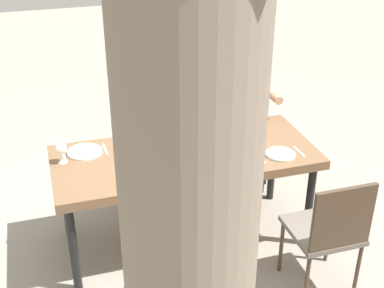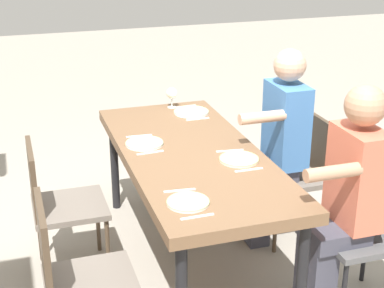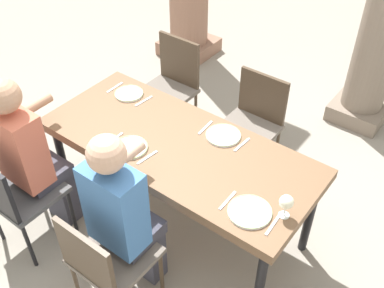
# 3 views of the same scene
# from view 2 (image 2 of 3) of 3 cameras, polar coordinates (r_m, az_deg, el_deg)

# --- Properties ---
(ground_plane) EXTENTS (16.00, 16.00, 0.00)m
(ground_plane) POSITION_cam_2_polar(r_m,az_deg,el_deg) (4.00, -0.06, -10.97)
(ground_plane) COLOR gray
(dining_table) EXTENTS (1.92, 0.82, 0.77)m
(dining_table) POSITION_cam_2_polar(r_m,az_deg,el_deg) (3.67, -0.07, -1.68)
(dining_table) COLOR brown
(dining_table) RESTS_ON ground
(chair_west_north) EXTENTS (0.44, 0.44, 0.92)m
(chair_west_north) POSITION_cam_2_polar(r_m,az_deg,el_deg) (2.97, -11.35, -12.18)
(chair_west_north) COLOR #6A6158
(chair_west_north) RESTS_ON ground
(chair_west_south) EXTENTS (0.44, 0.44, 0.88)m
(chair_west_south) POSITION_cam_2_polar(r_m,az_deg,el_deg) (3.49, 16.93, -7.40)
(chair_west_south) COLOR #4F4F50
(chair_west_south) RESTS_ON ground
(chair_mid_north) EXTENTS (0.44, 0.44, 0.87)m
(chair_mid_north) POSITION_cam_2_polar(r_m,az_deg,el_deg) (3.71, -12.90, -5.28)
(chair_mid_north) COLOR #6A6158
(chair_mid_north) RESTS_ON ground
(chair_mid_south) EXTENTS (0.44, 0.44, 0.85)m
(chair_mid_south) POSITION_cam_2_polar(r_m,az_deg,el_deg) (4.14, 10.43, -2.29)
(chair_mid_south) COLOR #6A6158
(chair_mid_south) RESTS_ON ground
(diner_woman_green) EXTENTS (0.34, 0.49, 1.34)m
(diner_woman_green) POSITION_cam_2_polar(r_m,az_deg,el_deg) (3.97, 8.16, 0.20)
(diner_woman_green) COLOR #3F3F4C
(diner_woman_green) RESTS_ON ground
(diner_man_white) EXTENTS (0.35, 0.50, 1.34)m
(diner_man_white) POSITION_cam_2_polar(r_m,az_deg,el_deg) (3.30, 14.53, -4.92)
(diner_man_white) COLOR #3F3F4C
(diner_man_white) RESTS_ON ground
(plate_0) EXTENTS (0.22, 0.22, 0.02)m
(plate_0) POSITION_cam_2_polar(r_m,az_deg,el_deg) (3.01, -0.39, -5.59)
(plate_0) COLOR white
(plate_0) RESTS_ON dining_table
(fork_0) EXTENTS (0.02, 0.17, 0.01)m
(fork_0) POSITION_cam_2_polar(r_m,az_deg,el_deg) (2.89, 0.51, -7.00)
(fork_0) COLOR silver
(fork_0) RESTS_ON dining_table
(spoon_0) EXTENTS (0.03, 0.17, 0.01)m
(spoon_0) POSITION_cam_2_polar(r_m,az_deg,el_deg) (3.14, -1.20, -4.48)
(spoon_0) COLOR silver
(spoon_0) RESTS_ON dining_table
(plate_1) EXTENTS (0.24, 0.24, 0.02)m
(plate_1) POSITION_cam_2_polar(r_m,az_deg,el_deg) (3.52, 4.53, -1.45)
(plate_1) COLOR silver
(plate_1) RESTS_ON dining_table
(fork_1) EXTENTS (0.02, 0.17, 0.01)m
(fork_1) POSITION_cam_2_polar(r_m,az_deg,el_deg) (3.40, 5.48, -2.49)
(fork_1) COLOR silver
(fork_1) RESTS_ON dining_table
(spoon_1) EXTENTS (0.04, 0.17, 0.01)m
(spoon_1) POSITION_cam_2_polar(r_m,az_deg,el_deg) (3.65, 3.65, -0.65)
(spoon_1) COLOR silver
(spoon_1) RESTS_ON dining_table
(plate_2) EXTENTS (0.24, 0.24, 0.02)m
(plate_2) POSITION_cam_2_polar(r_m,az_deg,el_deg) (3.76, -4.59, 0.08)
(plate_2) COLOR white
(plate_2) RESTS_ON dining_table
(fork_2) EXTENTS (0.03, 0.17, 0.01)m
(fork_2) POSITION_cam_2_polar(r_m,az_deg,el_deg) (3.62, -4.04, -0.84)
(fork_2) COLOR silver
(fork_2) RESTS_ON dining_table
(spoon_2) EXTENTS (0.03, 0.17, 0.01)m
(spoon_2) POSITION_cam_2_polar(r_m,az_deg,el_deg) (3.89, -5.10, 0.78)
(spoon_2) COLOR silver
(spoon_2) RESTS_ON dining_table
(plate_3) EXTENTS (0.26, 0.26, 0.02)m
(plate_3) POSITION_cam_2_polar(r_m,az_deg,el_deg) (4.33, -0.07, 3.12)
(plate_3) COLOR white
(plate_3) RESTS_ON dining_table
(wine_glass_3) EXTENTS (0.08, 0.08, 0.15)m
(wine_glass_3) POSITION_cam_2_polar(r_m,az_deg,el_deg) (4.42, -1.96, 4.87)
(wine_glass_3) COLOR white
(wine_glass_3) RESTS_ON dining_table
(fork_3) EXTENTS (0.02, 0.17, 0.01)m
(fork_3) POSITION_cam_2_polar(r_m,az_deg,el_deg) (4.19, 0.55, 2.42)
(fork_3) COLOR silver
(fork_3) RESTS_ON dining_table
(spoon_3) EXTENTS (0.03, 0.17, 0.01)m
(spoon_3) POSITION_cam_2_polar(r_m,az_deg,el_deg) (4.46, -0.65, 3.63)
(spoon_3) COLOR silver
(spoon_3) RESTS_ON dining_table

